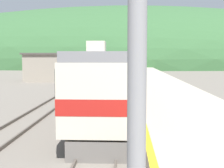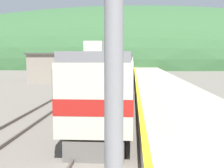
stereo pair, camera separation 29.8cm
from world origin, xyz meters
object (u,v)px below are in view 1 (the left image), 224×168
at_px(carriage_second, 119,67).
at_px(express_train_lead_car, 111,80).
at_px(carriage_fourth, 123,62).
at_px(carriage_third, 122,63).

bearing_deg(carriage_second, express_train_lead_car, -90.00).
relative_size(express_train_lead_car, carriage_second, 1.00).
relative_size(carriage_second, carriage_fourth, 1.00).
distance_m(carriage_second, carriage_fourth, 45.57).
bearing_deg(express_train_lead_car, carriage_second, 90.00).
distance_m(express_train_lead_car, carriage_third, 45.80).
relative_size(carriage_second, carriage_third, 1.00).
relative_size(express_train_lead_car, carriage_third, 1.00).
height_order(express_train_lead_car, carriage_third, express_train_lead_car).
height_order(carriage_second, carriage_fourth, same).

